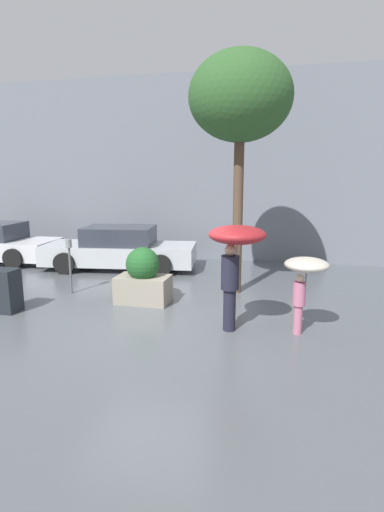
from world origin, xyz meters
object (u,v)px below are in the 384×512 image
object	(u,v)px
person_child	(305,272)
street_tree	(240,99)
planter_box	(143,278)
parking_meter	(69,255)
newspaper_box	(6,291)
parked_car_near	(120,249)
person_adult	(235,248)

from	to	relation	value
person_child	street_tree	distance (m)	4.33
planter_box	parking_meter	size ratio (longest dim) A/B	0.94
person_child	newspaper_box	bearing A→B (deg)	-164.38
person_child	parked_car_near	bearing A→B (deg)	156.30
person_child	parking_meter	size ratio (longest dim) A/B	1.06
person_adult	parked_car_near	xyz separation A→B (m)	(-4.03, 4.21, -0.96)
planter_box	newspaper_box	world-z (taller)	planter_box
newspaper_box	street_tree	bearing A→B (deg)	29.49
parked_car_near	parking_meter	xyz separation A→B (m)	(-0.09, -2.73, 0.36)
person_adult	street_tree	distance (m)	3.85
parked_car_near	newspaper_box	distance (m)	4.28
street_tree	parking_meter	xyz separation A→B (m)	(-3.84, -1.04, -3.51)
person_child	street_tree	bearing A→B (deg)	136.06
parking_meter	person_adult	bearing A→B (deg)	-19.79
parked_car_near	street_tree	world-z (taller)	street_tree
parking_meter	newspaper_box	xyz separation A→B (m)	(-0.63, -1.49, -0.50)
person_adult	newspaper_box	size ratio (longest dim) A/B	2.16
parked_car_near	street_tree	bearing A→B (deg)	-122.02
person_adult	parking_meter	xyz separation A→B (m)	(-4.12, 1.48, -0.60)
street_tree	person_adult	bearing A→B (deg)	-83.77
person_child	person_adult	bearing A→B (deg)	-158.56
planter_box	newspaper_box	size ratio (longest dim) A/B	1.39
person_adult	parked_car_near	distance (m)	5.91
parked_car_near	person_adult	bearing A→B (deg)	-144.04
parked_car_near	street_tree	size ratio (longest dim) A/B	0.86
newspaper_box	parked_car_near	bearing A→B (deg)	80.43
person_adult	street_tree	xyz separation A→B (m)	(-0.27, 2.52, 2.90)
street_tree	newspaper_box	size ratio (longest dim) A/B	6.10
person_child	planter_box	bearing A→B (deg)	176.35
person_adult	person_child	size ratio (longest dim) A/B	1.39
planter_box	newspaper_box	xyz separation A→B (m)	(-2.55, -1.25, -0.11)
parking_meter	person_child	bearing A→B (deg)	-13.99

